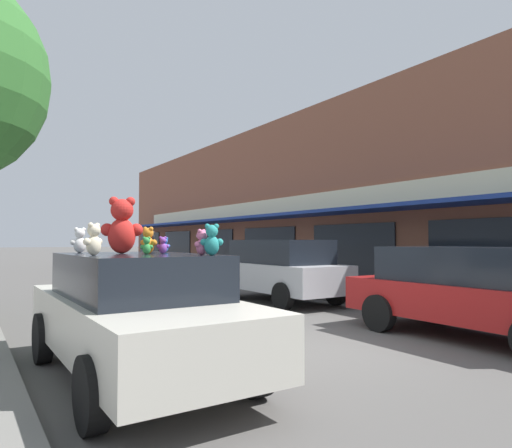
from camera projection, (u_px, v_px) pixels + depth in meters
name	position (u px, v px, depth m)	size (l,w,h in m)	color
ground_plane	(307.00, 348.00, 7.49)	(260.00, 260.00, 0.00)	#514F4C
sidewalk_far	(502.00, 313.00, 10.63)	(3.27, 90.00, 0.14)	slate
storefront_row	(382.00, 206.00, 26.04)	(17.47, 38.62, 7.47)	brown
plush_art_car	(136.00, 312.00, 5.90)	(2.02, 4.66, 1.60)	beige
teddy_bear_giant	(122.00, 226.00, 6.19)	(0.59, 0.41, 0.77)	red
teddy_bear_white	(80.00, 241.00, 6.54)	(0.27, 0.17, 0.36)	white
teddy_bear_pink	(201.00, 243.00, 5.46)	(0.23, 0.19, 0.31)	pink
teddy_bear_teal	(212.00, 240.00, 5.38)	(0.28, 0.22, 0.38)	teal
teddy_bear_orange	(148.00, 241.00, 6.00)	(0.22, 0.26, 0.36)	orange
teddy_bear_blue	(165.00, 245.00, 6.71)	(0.17, 0.12, 0.23)	blue
teddy_bear_cream	(94.00, 240.00, 5.37)	(0.28, 0.24, 0.39)	beige
teddy_bear_purple	(163.00, 245.00, 6.17)	(0.18, 0.12, 0.23)	purple
teddy_bear_green	(147.00, 246.00, 5.85)	(0.17, 0.12, 0.23)	green
teddy_bear_black	(150.00, 242.00, 7.17)	(0.24, 0.15, 0.32)	black
parked_car_far_left	(475.00, 289.00, 8.14)	(1.93, 4.70, 1.65)	maroon
parked_car_far_center	(280.00, 268.00, 13.17)	(2.00, 4.42, 1.79)	#B7B7BC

